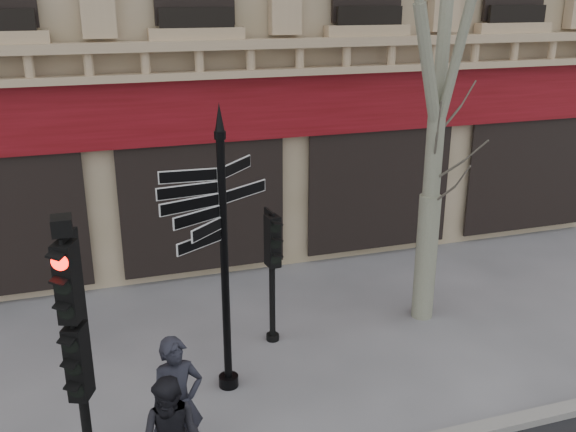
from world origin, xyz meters
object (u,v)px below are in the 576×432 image
fingerpost (222,205)px  pedestrian_a (178,403)px  traffic_signal_secondary (272,255)px  traffic_signal_main (75,331)px

fingerpost → pedestrian_a: bearing=-144.6°
traffic_signal_secondary → fingerpost: bearing=-139.0°
fingerpost → traffic_signal_main: fingerpost is taller
pedestrian_a → traffic_signal_main: bearing=-172.8°
traffic_signal_main → traffic_signal_secondary: bearing=65.8°
fingerpost → traffic_signal_secondary: (1.05, 1.12, -1.33)m
traffic_signal_secondary → pedestrian_a: size_ratio=1.28×
fingerpost → traffic_signal_secondary: bearing=25.4°
traffic_signal_main → traffic_signal_secondary: 4.31m
traffic_signal_main → traffic_signal_secondary: traffic_signal_main is taller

